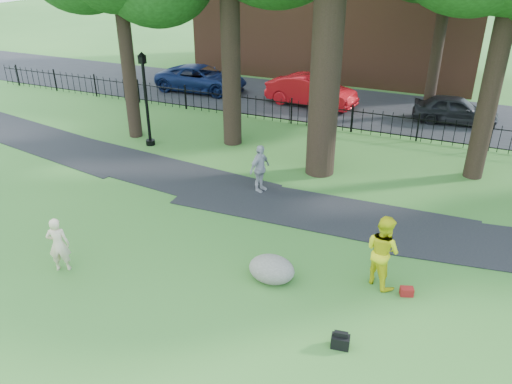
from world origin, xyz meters
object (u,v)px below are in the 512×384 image
at_px(man, 383,251).
at_px(lamppost, 146,101).
at_px(woman, 58,245).
at_px(boulder, 272,267).
at_px(red_sedan, 311,91).

distance_m(man, lamppost, 12.78).
distance_m(woman, boulder, 5.77).
bearing_deg(boulder, red_sedan, 104.28).
relative_size(woman, lamppost, 0.40).
relative_size(boulder, lamppost, 0.31).
bearing_deg(woman, lamppost, -99.59).
bearing_deg(man, woman, 53.95).
relative_size(woman, red_sedan, 0.33).
xyz_separation_m(woman, boulder, (5.43, 1.90, -0.44)).
distance_m(boulder, red_sedan, 15.89).
xyz_separation_m(man, red_sedan, (-6.58, 14.41, -0.19)).
xyz_separation_m(woman, man, (8.09, 2.87, 0.20)).
relative_size(man, red_sedan, 0.41).
distance_m(lamppost, red_sedan, 9.72).
relative_size(man, boulder, 1.60).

